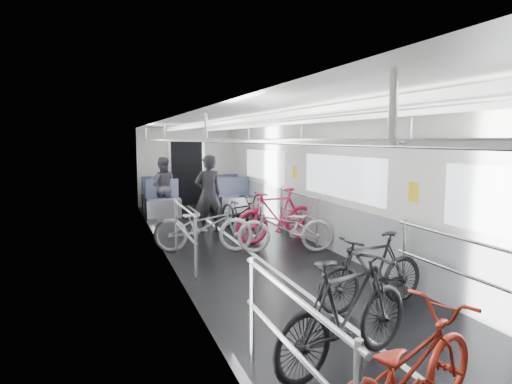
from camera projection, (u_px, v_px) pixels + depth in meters
car_shell at (233, 185)px, 9.30m from camera, size 3.02×14.01×2.41m
bike_left_near at (406, 371)px, 3.22m from camera, size 1.77×1.10×0.88m
bike_left_mid at (346, 312)px, 4.10m from camera, size 1.79×1.01×1.04m
bike_left_far at (203, 226)px, 8.40m from camera, size 1.93×1.11×0.96m
bike_right_near at (372, 271)px, 5.55m from camera, size 1.61×0.61×0.94m
bike_right_mid at (286, 227)px, 8.33m from camera, size 1.86×1.05×0.93m
bike_right_far at (277, 215)px, 9.16m from camera, size 1.86×0.74×1.09m
bike_aisle at (240, 212)px, 10.23m from camera, size 0.96×1.77×0.88m
person_standing at (208, 194)px, 10.04m from camera, size 0.69×0.51×1.73m
person_seated at (162, 186)px, 12.34m from camera, size 0.88×0.75×1.59m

